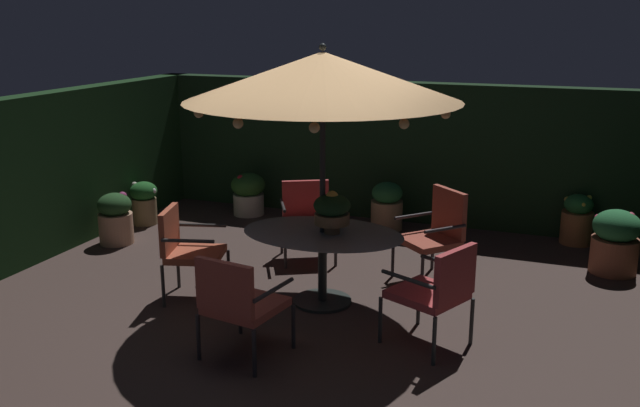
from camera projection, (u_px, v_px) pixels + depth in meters
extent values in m
cube|color=#44332E|center=(298.00, 315.00, 6.83)|extent=(7.44, 7.53, 0.02)
cube|color=#1B341C|center=(396.00, 151.00, 9.83)|extent=(7.44, 0.30, 1.95)
cube|color=#183719|center=(3.00, 187.00, 7.80)|extent=(0.30, 7.53, 1.95)
cylinder|color=#29312E|center=(322.00, 301.00, 7.12)|extent=(0.59, 0.59, 0.03)
cylinder|color=#29312E|center=(322.00, 269.00, 7.02)|extent=(0.09, 0.09, 0.72)
ellipsoid|color=gray|center=(322.00, 233.00, 6.93)|extent=(1.65, 1.15, 0.03)
cylinder|color=#293134|center=(323.00, 198.00, 6.83)|extent=(0.06, 0.06, 2.21)
cone|color=tan|center=(323.00, 76.00, 6.52)|extent=(2.64, 2.64, 0.46)
sphere|color=#293134|center=(323.00, 47.00, 6.45)|extent=(0.07, 0.07, 0.07)
sphere|color=#F9DB8C|center=(446.00, 114.00, 6.23)|extent=(0.09, 0.09, 0.09)
sphere|color=#F9DB8C|center=(434.00, 104.00, 6.93)|extent=(0.09, 0.09, 0.09)
sphere|color=#F9DB8C|center=(386.00, 97.00, 7.51)|extent=(0.09, 0.09, 0.09)
sphere|color=#F9DB8C|center=(327.00, 95.00, 7.73)|extent=(0.09, 0.09, 0.09)
sphere|color=#F9DB8C|center=(263.00, 97.00, 7.54)|extent=(0.09, 0.09, 0.09)
sphere|color=#F9DB8C|center=(214.00, 103.00, 7.00)|extent=(0.09, 0.09, 0.09)
sphere|color=#F9DB8C|center=(199.00, 113.00, 6.29)|extent=(0.09, 0.09, 0.09)
sphere|color=#F9DB8C|center=(238.00, 123.00, 5.70)|extent=(0.09, 0.09, 0.09)
sphere|color=#F9DB8C|center=(314.00, 128.00, 5.48)|extent=(0.09, 0.09, 0.09)
sphere|color=#F9DB8C|center=(404.00, 124.00, 5.67)|extent=(0.09, 0.09, 0.09)
cylinder|color=olive|center=(332.00, 228.00, 6.86)|extent=(0.15, 0.15, 0.10)
cylinder|color=olive|center=(332.00, 219.00, 6.83)|extent=(0.34, 0.34, 0.11)
ellipsoid|color=#1A4624|center=(332.00, 205.00, 6.80)|extent=(0.36, 0.36, 0.22)
sphere|color=#E0CE56|center=(332.00, 197.00, 6.78)|extent=(0.13, 0.13, 0.13)
cylinder|color=#312D30|center=(422.00, 275.00, 7.27)|extent=(0.04, 0.04, 0.42)
cylinder|color=#312D30|center=(393.00, 259.00, 7.76)|extent=(0.04, 0.04, 0.42)
cylinder|color=#312D30|center=(464.00, 267.00, 7.51)|extent=(0.04, 0.04, 0.42)
cylinder|color=#312D30|center=(433.00, 252.00, 7.99)|extent=(0.04, 0.04, 0.42)
cube|color=#B75441|center=(429.00, 241.00, 7.57)|extent=(0.76, 0.76, 0.07)
cube|color=#B75441|center=(449.00, 212.00, 7.61)|extent=(0.44, 0.41, 0.52)
cylinder|color=#312D30|center=(445.00, 229.00, 7.27)|extent=(0.37, 0.41, 0.04)
cylinder|color=#312D30|center=(414.00, 215.00, 7.75)|extent=(0.37, 0.41, 0.04)
cylinder|color=#322E2E|center=(336.00, 250.00, 8.09)|extent=(0.04, 0.04, 0.41)
cylinder|color=#322E2E|center=(285.00, 252.00, 8.01)|extent=(0.04, 0.04, 0.41)
cylinder|color=#322E2E|center=(329.00, 236.00, 8.60)|extent=(0.04, 0.04, 0.41)
cylinder|color=#322E2E|center=(282.00, 237.00, 8.53)|extent=(0.04, 0.04, 0.41)
cube|color=#C04342|center=(308.00, 224.00, 8.25)|extent=(0.75, 0.74, 0.07)
cube|color=#C04342|center=(305.00, 198.00, 8.42)|extent=(0.52, 0.32, 0.44)
cylinder|color=#322E2E|center=(332.00, 204.00, 8.22)|extent=(0.28, 0.47, 0.04)
cylinder|color=#322E2E|center=(283.00, 205.00, 8.15)|extent=(0.28, 0.47, 0.04)
cylinder|color=#31312F|center=(229.00, 270.00, 7.40)|extent=(0.04, 0.04, 0.44)
cylinder|color=#31312F|center=(217.00, 288.00, 6.90)|extent=(0.04, 0.04, 0.44)
cylinder|color=#31312F|center=(178.00, 268.00, 7.45)|extent=(0.04, 0.04, 0.44)
cylinder|color=#31312F|center=(163.00, 286.00, 6.94)|extent=(0.04, 0.04, 0.44)
cube|color=#B85539|center=(196.00, 254.00, 7.11)|extent=(0.66, 0.65, 0.07)
cube|color=#B85539|center=(169.00, 230.00, 7.06)|extent=(0.20, 0.50, 0.44)
cylinder|color=#31312F|center=(201.00, 225.00, 7.30)|extent=(0.52, 0.18, 0.04)
cylinder|color=#31312F|center=(188.00, 241.00, 6.79)|extent=(0.52, 0.18, 0.04)
cylinder|color=#2B292D|center=(240.00, 313.00, 6.37)|extent=(0.04, 0.04, 0.41)
cylinder|color=#2B292D|center=(293.00, 326.00, 6.09)|extent=(0.04, 0.04, 0.41)
cylinder|color=#2B292D|center=(198.00, 337.00, 5.88)|extent=(0.04, 0.04, 0.41)
cylinder|color=#2B292D|center=(254.00, 354.00, 5.60)|extent=(0.04, 0.04, 0.41)
cube|color=#B35245|center=(246.00, 306.00, 5.92)|extent=(0.65, 0.66, 0.07)
cube|color=#B35245|center=(224.00, 288.00, 5.62)|extent=(0.56, 0.15, 0.45)
cylinder|color=#2B292D|center=(218.00, 277.00, 6.01)|extent=(0.13, 0.56, 0.04)
cylinder|color=#2B292D|center=(274.00, 290.00, 5.73)|extent=(0.13, 0.56, 0.04)
cylinder|color=#2D3232|center=(380.00, 320.00, 6.19)|extent=(0.04, 0.04, 0.43)
cylinder|color=#2D3232|center=(419.00, 303.00, 6.56)|extent=(0.04, 0.04, 0.43)
cylinder|color=#2D3232|center=(434.00, 341.00, 5.78)|extent=(0.04, 0.04, 0.43)
cylinder|color=#2D3232|center=(472.00, 321.00, 6.16)|extent=(0.04, 0.04, 0.43)
cube|color=#C24548|center=(427.00, 294.00, 6.11)|extent=(0.75, 0.73, 0.07)
cube|color=#C24548|center=(455.00, 275.00, 5.85)|extent=(0.27, 0.51, 0.45)
cylinder|color=#2D3232|center=(408.00, 279.00, 5.86)|extent=(0.53, 0.26, 0.04)
cylinder|color=#2D3232|center=(447.00, 263.00, 6.24)|extent=(0.53, 0.26, 0.04)
cylinder|color=beige|center=(249.00, 204.00, 10.21)|extent=(0.45, 0.45, 0.31)
ellipsoid|color=#2B5F24|center=(248.00, 185.00, 10.14)|extent=(0.50, 0.50, 0.35)
sphere|color=red|center=(261.00, 181.00, 10.11)|extent=(0.08, 0.08, 0.08)
sphere|color=red|center=(248.00, 176.00, 10.23)|extent=(0.06, 0.06, 0.06)
sphere|color=red|center=(240.00, 178.00, 10.02)|extent=(0.09, 0.09, 0.09)
cylinder|color=#A55C40|center=(614.00, 255.00, 7.89)|extent=(0.52, 0.52, 0.41)
ellipsoid|color=#28703C|center=(617.00, 226.00, 7.80)|extent=(0.52, 0.52, 0.37)
sphere|color=#E95271|center=(631.00, 217.00, 7.75)|extent=(0.10, 0.10, 0.10)
sphere|color=#DB4C6B|center=(613.00, 216.00, 7.96)|extent=(0.08, 0.08, 0.08)
sphere|color=#EC4F76|center=(598.00, 218.00, 7.89)|extent=(0.08, 0.08, 0.08)
sphere|color=#DA5A7E|center=(619.00, 225.00, 7.65)|extent=(0.07, 0.07, 0.07)
cylinder|color=tan|center=(116.00, 228.00, 8.91)|extent=(0.43, 0.43, 0.39)
ellipsoid|color=#234822|center=(114.00, 205.00, 8.83)|extent=(0.43, 0.43, 0.30)
sphere|color=#A73974|center=(121.00, 199.00, 8.79)|extent=(0.08, 0.08, 0.08)
sphere|color=#A63A72|center=(123.00, 196.00, 8.88)|extent=(0.11, 0.11, 0.11)
sphere|color=#C14775|center=(108.00, 199.00, 8.91)|extent=(0.10, 0.10, 0.10)
sphere|color=#B73870|center=(103.00, 205.00, 8.78)|extent=(0.09, 0.09, 0.09)
sphere|color=#AA2B75|center=(108.00, 207.00, 8.68)|extent=(0.10, 0.10, 0.10)
cylinder|color=#AE6E3E|center=(576.00, 228.00, 8.90)|extent=(0.39, 0.39, 0.42)
ellipsoid|color=#277336|center=(579.00, 204.00, 8.82)|extent=(0.36, 0.36, 0.25)
sphere|color=yellow|center=(589.00, 198.00, 8.78)|extent=(0.07, 0.07, 0.07)
sphere|color=#F6CC4F|center=(581.00, 200.00, 8.88)|extent=(0.09, 0.09, 0.09)
sphere|color=#E7CB57|center=(576.00, 197.00, 8.89)|extent=(0.09, 0.09, 0.09)
sphere|color=#DDC149|center=(567.00, 200.00, 8.87)|extent=(0.08, 0.08, 0.08)
sphere|color=yellow|center=(573.00, 205.00, 8.73)|extent=(0.07, 0.07, 0.07)
sphere|color=yellow|center=(583.00, 205.00, 8.68)|extent=(0.09, 0.09, 0.09)
cylinder|color=olive|center=(145.00, 211.00, 9.74)|extent=(0.34, 0.34, 0.37)
ellipsoid|color=#1F5B23|center=(143.00, 191.00, 9.67)|extent=(0.38, 0.38, 0.26)
sphere|color=silver|center=(153.00, 191.00, 9.61)|extent=(0.09, 0.09, 0.09)
sphere|color=silver|center=(147.00, 187.00, 9.78)|extent=(0.06, 0.06, 0.06)
sphere|color=beige|center=(135.00, 185.00, 9.68)|extent=(0.08, 0.08, 0.08)
sphere|color=silver|center=(136.00, 190.00, 9.56)|extent=(0.07, 0.07, 0.07)
cylinder|color=tan|center=(387.00, 215.00, 9.51)|extent=(0.43, 0.43, 0.39)
ellipsoid|color=#277238|center=(387.00, 193.00, 9.43)|extent=(0.42, 0.42, 0.29)
sphere|color=#EEC84C|center=(394.00, 193.00, 9.37)|extent=(0.08, 0.08, 0.08)
sphere|color=#E5CF58|center=(391.00, 187.00, 9.49)|extent=(0.06, 0.06, 0.06)
sphere|color=#E4BF59|center=(379.00, 191.00, 9.51)|extent=(0.07, 0.07, 0.07)
sphere|color=yellow|center=(386.00, 192.00, 9.32)|extent=(0.09, 0.09, 0.09)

